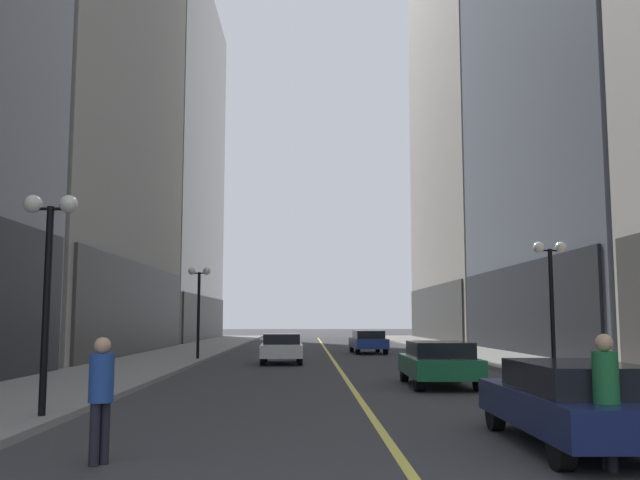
{
  "coord_description": "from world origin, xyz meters",
  "views": [
    {
      "loc": [
        -1.37,
        -4.5,
        1.99
      ],
      "look_at": [
        -0.56,
        33.63,
        6.31
      ],
      "focal_mm": 39.2,
      "sensor_mm": 36.0,
      "label": 1
    }
  ],
  "objects_px": {
    "car_navy": "(572,401)",
    "car_white": "(282,347)",
    "street_lamp_right_mid": "(551,279)",
    "car_blue": "(368,341)",
    "street_lamp_left_far": "(199,292)",
    "pedestrian_in_blue_hoodie": "(101,390)",
    "car_green": "(439,362)",
    "street_lamp_left_near": "(49,254)",
    "pedestrian_in_green_parka": "(606,390)"
  },
  "relations": [
    {
      "from": "car_navy",
      "to": "car_white",
      "type": "relative_size",
      "value": 1.12
    },
    {
      "from": "street_lamp_left_near",
      "to": "car_blue",
      "type": "bearing_deg",
      "value": 72.29
    },
    {
      "from": "car_green",
      "to": "car_white",
      "type": "height_order",
      "value": "same"
    },
    {
      "from": "car_blue",
      "to": "street_lamp_left_near",
      "type": "xyz_separation_m",
      "value": [
        -8.71,
        -27.28,
        2.54
      ]
    },
    {
      "from": "car_navy",
      "to": "car_green",
      "type": "relative_size",
      "value": 1.09
    },
    {
      "from": "street_lamp_left_near",
      "to": "street_lamp_right_mid",
      "type": "bearing_deg",
      "value": 32.5
    },
    {
      "from": "car_navy",
      "to": "street_lamp_left_far",
      "type": "height_order",
      "value": "street_lamp_left_far"
    },
    {
      "from": "car_blue",
      "to": "pedestrian_in_blue_hoodie",
      "type": "relative_size",
      "value": 2.57
    },
    {
      "from": "car_blue",
      "to": "pedestrian_in_green_parka",
      "type": "height_order",
      "value": "pedestrian_in_green_parka"
    },
    {
      "from": "car_blue",
      "to": "car_white",
      "type": "bearing_deg",
      "value": -117.47
    },
    {
      "from": "pedestrian_in_green_parka",
      "to": "street_lamp_left_near",
      "type": "distance_m",
      "value": 10.28
    },
    {
      "from": "car_green",
      "to": "street_lamp_right_mid",
      "type": "bearing_deg",
      "value": 13.54
    },
    {
      "from": "pedestrian_in_blue_hoodie",
      "to": "street_lamp_left_near",
      "type": "xyz_separation_m",
      "value": [
        -2.21,
        3.83,
        2.24
      ]
    },
    {
      "from": "pedestrian_in_green_parka",
      "to": "street_lamp_left_near",
      "type": "xyz_separation_m",
      "value": [
        -9.05,
        4.34,
        2.21
      ]
    },
    {
      "from": "street_lamp_right_mid",
      "to": "car_blue",
      "type": "bearing_deg",
      "value": 102.07
    },
    {
      "from": "car_white",
      "to": "pedestrian_in_blue_hoodie",
      "type": "height_order",
      "value": "pedestrian_in_blue_hoodie"
    },
    {
      "from": "car_white",
      "to": "car_blue",
      "type": "xyz_separation_m",
      "value": [
        4.73,
        9.11,
        0.0
      ]
    },
    {
      "from": "car_green",
      "to": "street_lamp_right_mid",
      "type": "relative_size",
      "value": 0.99
    },
    {
      "from": "street_lamp_right_mid",
      "to": "car_navy",
      "type": "bearing_deg",
      "value": -108.31
    },
    {
      "from": "car_green",
      "to": "car_white",
      "type": "distance_m",
      "value": 12.03
    },
    {
      "from": "street_lamp_left_near",
      "to": "street_lamp_left_far",
      "type": "xyz_separation_m",
      "value": [
        0.0,
        19.47,
        0.0
      ]
    },
    {
      "from": "street_lamp_left_near",
      "to": "street_lamp_right_mid",
      "type": "height_order",
      "value": "same"
    },
    {
      "from": "street_lamp_left_near",
      "to": "pedestrian_in_blue_hoodie",
      "type": "bearing_deg",
      "value": -60.05
    },
    {
      "from": "pedestrian_in_green_parka",
      "to": "car_blue",
      "type": "bearing_deg",
      "value": 90.62
    },
    {
      "from": "car_navy",
      "to": "street_lamp_right_mid",
      "type": "distance_m",
      "value": 11.76
    },
    {
      "from": "pedestrian_in_blue_hoodie",
      "to": "pedestrian_in_green_parka",
      "type": "bearing_deg",
      "value": -4.25
    },
    {
      "from": "car_white",
      "to": "pedestrian_in_blue_hoodie",
      "type": "distance_m",
      "value": 22.08
    },
    {
      "from": "street_lamp_left_far",
      "to": "street_lamp_right_mid",
      "type": "bearing_deg",
      "value": -41.48
    },
    {
      "from": "car_navy",
      "to": "street_lamp_right_mid",
      "type": "relative_size",
      "value": 1.08
    },
    {
      "from": "car_white",
      "to": "pedestrian_in_green_parka",
      "type": "bearing_deg",
      "value": -77.3
    },
    {
      "from": "car_blue",
      "to": "street_lamp_left_far",
      "type": "bearing_deg",
      "value": -138.14
    },
    {
      "from": "pedestrian_in_green_parka",
      "to": "car_white",
      "type": "bearing_deg",
      "value": 102.7
    },
    {
      "from": "car_blue",
      "to": "pedestrian_in_blue_hoodie",
      "type": "height_order",
      "value": "pedestrian_in_blue_hoodie"
    },
    {
      "from": "car_navy",
      "to": "street_lamp_left_near",
      "type": "relative_size",
      "value": 1.08
    },
    {
      "from": "street_lamp_left_far",
      "to": "car_green",
      "type": "bearing_deg",
      "value": -53.59
    },
    {
      "from": "car_navy",
      "to": "car_white",
      "type": "height_order",
      "value": "same"
    },
    {
      "from": "car_navy",
      "to": "pedestrian_in_green_parka",
      "type": "distance_m",
      "value": 1.63
    },
    {
      "from": "car_white",
      "to": "car_blue",
      "type": "height_order",
      "value": "same"
    },
    {
      "from": "street_lamp_left_far",
      "to": "car_navy",
      "type": "bearing_deg",
      "value": -67.53
    },
    {
      "from": "car_green",
      "to": "car_navy",
      "type": "bearing_deg",
      "value": -89.0
    },
    {
      "from": "street_lamp_left_far",
      "to": "pedestrian_in_blue_hoodie",
      "type": "bearing_deg",
      "value": -84.59
    },
    {
      "from": "car_navy",
      "to": "street_lamp_right_mid",
      "type": "xyz_separation_m",
      "value": [
        3.61,
        10.9,
        2.54
      ]
    },
    {
      "from": "street_lamp_left_far",
      "to": "street_lamp_right_mid",
      "type": "xyz_separation_m",
      "value": [
        12.8,
        -11.32,
        0.0
      ]
    },
    {
      "from": "street_lamp_left_far",
      "to": "pedestrian_in_green_parka",
      "type": "bearing_deg",
      "value": -69.19
    },
    {
      "from": "car_blue",
      "to": "pedestrian_in_green_parka",
      "type": "distance_m",
      "value": 31.62
    },
    {
      "from": "street_lamp_left_near",
      "to": "car_navy",
      "type": "bearing_deg",
      "value": -16.65
    },
    {
      "from": "car_navy",
      "to": "car_white",
      "type": "bearing_deg",
      "value": 103.99
    },
    {
      "from": "car_navy",
      "to": "street_lamp_right_mid",
      "type": "height_order",
      "value": "street_lamp_right_mid"
    },
    {
      "from": "pedestrian_in_blue_hoodie",
      "to": "street_lamp_right_mid",
      "type": "xyz_separation_m",
      "value": [
        10.59,
        11.98,
        2.24
      ]
    },
    {
      "from": "car_white",
      "to": "street_lamp_left_near",
      "type": "height_order",
      "value": "street_lamp_left_near"
    }
  ]
}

